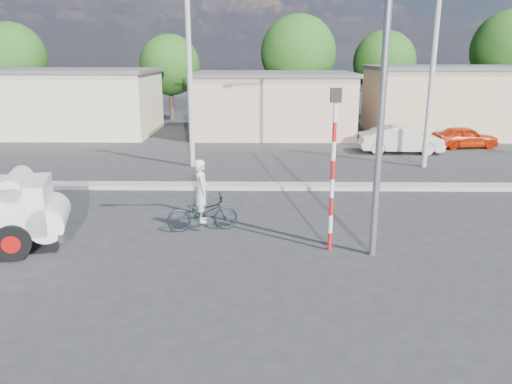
{
  "coord_description": "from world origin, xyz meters",
  "views": [
    {
      "loc": [
        1.38,
        -11.26,
        5.18
      ],
      "look_at": [
        1.17,
        2.72,
        1.3
      ],
      "focal_mm": 35.0,
      "sensor_mm": 36.0,
      "label": 1
    }
  ],
  "objects_px": {
    "bicycle": "(202,213)",
    "streetlight": "(378,63)",
    "traffic_pole": "(333,157)",
    "car_red": "(465,137)",
    "cyclist": "(202,200)",
    "car_cream": "(401,140)"
  },
  "relations": [
    {
      "from": "car_cream",
      "to": "streetlight",
      "type": "height_order",
      "value": "streetlight"
    },
    {
      "from": "car_cream",
      "to": "traffic_pole",
      "type": "xyz_separation_m",
      "value": [
        -5.57,
        -13.95,
        1.87
      ]
    },
    {
      "from": "car_red",
      "to": "streetlight",
      "type": "bearing_deg",
      "value": 144.42
    },
    {
      "from": "cyclist",
      "to": "car_red",
      "type": "relative_size",
      "value": 0.52
    },
    {
      "from": "bicycle",
      "to": "streetlight",
      "type": "height_order",
      "value": "streetlight"
    },
    {
      "from": "cyclist",
      "to": "traffic_pole",
      "type": "xyz_separation_m",
      "value": [
        3.66,
        -1.54,
        1.65
      ]
    },
    {
      "from": "car_cream",
      "to": "car_red",
      "type": "relative_size",
      "value": 1.22
    },
    {
      "from": "bicycle",
      "to": "car_red",
      "type": "bearing_deg",
      "value": -55.51
    },
    {
      "from": "car_cream",
      "to": "traffic_pole",
      "type": "relative_size",
      "value": 1.01
    },
    {
      "from": "bicycle",
      "to": "cyclist",
      "type": "xyz_separation_m",
      "value": [
        0.0,
        0.0,
        0.39
      ]
    },
    {
      "from": "bicycle",
      "to": "car_cream",
      "type": "bearing_deg",
      "value": -48.66
    },
    {
      "from": "cyclist",
      "to": "traffic_pole",
      "type": "height_order",
      "value": "traffic_pole"
    },
    {
      "from": "bicycle",
      "to": "streetlight",
      "type": "distance_m",
      "value": 6.63
    },
    {
      "from": "car_red",
      "to": "streetlight",
      "type": "relative_size",
      "value": 0.4
    },
    {
      "from": "car_cream",
      "to": "traffic_pole",
      "type": "height_order",
      "value": "traffic_pole"
    },
    {
      "from": "bicycle",
      "to": "streetlight",
      "type": "bearing_deg",
      "value": -123.8
    },
    {
      "from": "streetlight",
      "to": "cyclist",
      "type": "bearing_deg",
      "value": 158.21
    },
    {
      "from": "bicycle",
      "to": "car_cream",
      "type": "xyz_separation_m",
      "value": [
        9.23,
        12.41,
        0.16
      ]
    },
    {
      "from": "traffic_pole",
      "to": "car_red",
      "type": "bearing_deg",
      "value": 58.2
    },
    {
      "from": "traffic_pole",
      "to": "streetlight",
      "type": "height_order",
      "value": "streetlight"
    },
    {
      "from": "streetlight",
      "to": "car_red",
      "type": "bearing_deg",
      "value": 61.23
    },
    {
      "from": "traffic_pole",
      "to": "cyclist",
      "type": "bearing_deg",
      "value": 157.2
    }
  ]
}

